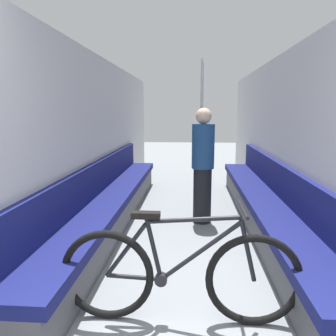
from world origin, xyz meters
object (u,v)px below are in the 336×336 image
(passenger_standing, at_px, (203,165))
(grab_pole_far, at_px, (201,137))
(bicycle, at_px, (179,275))
(bench_seat_row_left, at_px, (111,204))
(grab_pole_near, at_px, (201,139))
(bench_seat_row_right, at_px, (265,207))

(passenger_standing, bearing_deg, grab_pole_far, -171.41)
(grab_pole_far, bearing_deg, bicycle, -94.24)
(bench_seat_row_left, relative_size, grab_pole_far, 2.28)
(bicycle, distance_m, grab_pole_near, 2.83)
(bench_seat_row_left, relative_size, grab_pole_near, 2.28)
(bench_seat_row_right, xyz_separation_m, grab_pole_near, (-0.83, 0.72, 0.82))
(passenger_standing, bearing_deg, bench_seat_row_left, -72.25)
(grab_pole_near, height_order, passenger_standing, grab_pole_near)
(bench_seat_row_left, bearing_deg, bicycle, -63.63)
(bicycle, xyz_separation_m, passenger_standing, (0.23, 2.20, 0.44))
(bench_seat_row_left, distance_m, grab_pole_far, 1.89)
(bench_seat_row_left, xyz_separation_m, passenger_standing, (1.23, 0.19, 0.52))
(bench_seat_row_right, distance_m, bicycle, 2.26)
(bench_seat_row_left, xyz_separation_m, bench_seat_row_right, (2.04, 0.00, 0.00))
(grab_pole_far, bearing_deg, grab_pole_near, -92.78)
(bench_seat_row_left, height_order, bench_seat_row_right, same)
(bench_seat_row_right, bearing_deg, bench_seat_row_left, 180.00)
(grab_pole_far, xyz_separation_m, passenger_standing, (-0.01, -0.99, -0.30))
(bench_seat_row_left, height_order, grab_pole_near, grab_pole_near)
(bench_seat_row_left, bearing_deg, bench_seat_row_right, 0.00)
(grab_pole_near, height_order, grab_pole_far, same)
(grab_pole_near, xyz_separation_m, grab_pole_far, (0.02, 0.47, 0.00))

